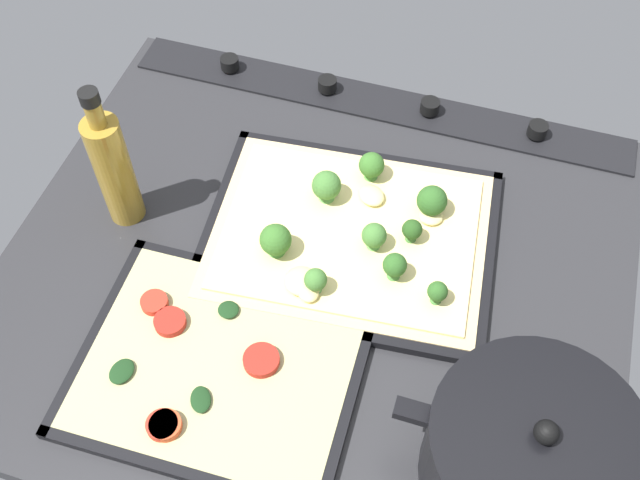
{
  "coord_description": "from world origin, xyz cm",
  "views": [
    {
      "loc": [
        -16.13,
        49.37,
        79.43
      ],
      "look_at": [
        -0.47,
        -0.82,
        5.54
      ],
      "focal_mm": 42.29,
      "sensor_mm": 36.0,
      "label": 1
    }
  ],
  "objects_px": {
    "baking_tray_front": "(349,239)",
    "oil_bottle": "(113,168)",
    "baking_tray_back": "(220,366)",
    "veggie_pizza_back": "(216,364)",
    "cooking_pot": "(529,458)",
    "broccoli_pizza": "(351,232)"
  },
  "relations": [
    {
      "from": "baking_tray_front",
      "to": "baking_tray_back",
      "type": "bearing_deg",
      "value": 67.17
    },
    {
      "from": "baking_tray_back",
      "to": "veggie_pizza_back",
      "type": "xyz_separation_m",
      "value": [
        0.0,
        0.0,
        0.01
      ]
    },
    {
      "from": "cooking_pot",
      "to": "oil_bottle",
      "type": "relative_size",
      "value": 1.3
    },
    {
      "from": "baking_tray_front",
      "to": "oil_bottle",
      "type": "bearing_deg",
      "value": 8.43
    },
    {
      "from": "veggie_pizza_back",
      "to": "cooking_pot",
      "type": "height_order",
      "value": "cooking_pot"
    },
    {
      "from": "baking_tray_front",
      "to": "baking_tray_back",
      "type": "height_order",
      "value": "same"
    },
    {
      "from": "baking_tray_front",
      "to": "baking_tray_back",
      "type": "xyz_separation_m",
      "value": [
        0.09,
        0.22,
        0.0
      ]
    },
    {
      "from": "broccoli_pizza",
      "to": "cooking_pot",
      "type": "height_order",
      "value": "cooking_pot"
    },
    {
      "from": "broccoli_pizza",
      "to": "oil_bottle",
      "type": "height_order",
      "value": "oil_bottle"
    },
    {
      "from": "broccoli_pizza",
      "to": "veggie_pizza_back",
      "type": "bearing_deg",
      "value": 65.98
    },
    {
      "from": "baking_tray_front",
      "to": "oil_bottle",
      "type": "xyz_separation_m",
      "value": [
        0.29,
        0.04,
        0.09
      ]
    },
    {
      "from": "cooking_pot",
      "to": "baking_tray_front",
      "type": "bearing_deg",
      "value": -43.54
    },
    {
      "from": "broccoli_pizza",
      "to": "veggie_pizza_back",
      "type": "relative_size",
      "value": 1.21
    },
    {
      "from": "baking_tray_front",
      "to": "broccoli_pizza",
      "type": "height_order",
      "value": "broccoli_pizza"
    },
    {
      "from": "baking_tray_back",
      "to": "oil_bottle",
      "type": "distance_m",
      "value": 0.28
    },
    {
      "from": "cooking_pot",
      "to": "veggie_pizza_back",
      "type": "bearing_deg",
      "value": -3.71
    },
    {
      "from": "veggie_pizza_back",
      "to": "oil_bottle",
      "type": "distance_m",
      "value": 0.28
    },
    {
      "from": "baking_tray_front",
      "to": "oil_bottle",
      "type": "relative_size",
      "value": 1.82
    },
    {
      "from": "veggie_pizza_back",
      "to": "baking_tray_back",
      "type": "bearing_deg",
      "value": -154.15
    },
    {
      "from": "baking_tray_back",
      "to": "cooking_pot",
      "type": "bearing_deg",
      "value": 175.97
    },
    {
      "from": "baking_tray_front",
      "to": "baking_tray_back",
      "type": "relative_size",
      "value": 1.2
    },
    {
      "from": "broccoli_pizza",
      "to": "oil_bottle",
      "type": "bearing_deg",
      "value": 8.36
    }
  ]
}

